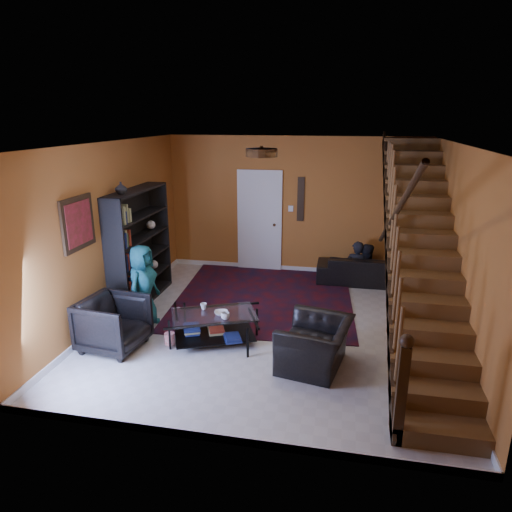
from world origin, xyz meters
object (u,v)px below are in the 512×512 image
at_px(bookshelf, 140,249).
at_px(coffee_table, 214,326).
at_px(armchair_right, 315,344).
at_px(armchair_left, 114,324).
at_px(sofa, 365,270).

bearing_deg(bookshelf, coffee_table, -37.29).
bearing_deg(coffee_table, armchair_right, -14.02).
bearing_deg(armchair_left, coffee_table, -64.91).
xyz_separation_m(armchair_right, coffee_table, (-1.48, 0.37, -0.06)).
relative_size(sofa, armchair_left, 2.24).
relative_size(bookshelf, armchair_left, 2.40).
height_order(sofa, armchair_left, armchair_left).
bearing_deg(armchair_right, armchair_left, -77.57).
height_order(bookshelf, sofa, bookshelf).
bearing_deg(sofa, bookshelf, 23.03).
relative_size(sofa, armchair_right, 1.91).
distance_m(bookshelf, armchair_right, 3.64).
height_order(armchair_left, coffee_table, armchair_left).
height_order(armchair_left, armchair_right, armchair_left).
height_order(sofa, armchair_right, armchair_right).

